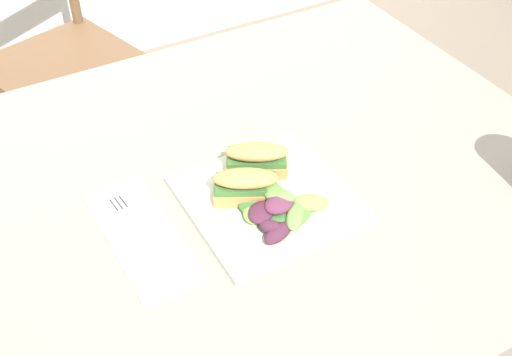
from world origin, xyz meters
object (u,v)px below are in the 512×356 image
object	(u,v)px
plate_lunch	(268,200)
sandwich_half_back	(257,159)
dining_table	(251,231)
sandwich_half_front	(246,185)
fork_on_napkin	(136,226)
chair_wooden_far	(56,57)

from	to	relation	value
plate_lunch	sandwich_half_back	world-z (taller)	sandwich_half_back
dining_table	sandwich_half_back	world-z (taller)	sandwich_half_back
sandwich_half_front	sandwich_half_back	world-z (taller)	same
dining_table	fork_on_napkin	size ratio (longest dim) A/B	6.00
sandwich_half_front	fork_on_napkin	xyz separation A→B (m)	(-0.17, 0.03, -0.03)
dining_table	sandwich_half_back	distance (m)	0.17
sandwich_half_front	sandwich_half_back	distance (m)	0.07
plate_lunch	fork_on_napkin	xyz separation A→B (m)	(-0.21, 0.05, 0.00)
chair_wooden_far	sandwich_half_back	bearing A→B (deg)	-84.45
sandwich_half_back	fork_on_napkin	xyz separation A→B (m)	(-0.22, -0.02, -0.03)
fork_on_napkin	dining_table	bearing A→B (deg)	5.53
sandwich_half_front	fork_on_napkin	bearing A→B (deg)	169.62
sandwich_half_back	fork_on_napkin	size ratio (longest dim) A/B	0.60
sandwich_half_front	fork_on_napkin	world-z (taller)	sandwich_half_front
sandwich_half_front	sandwich_half_back	bearing A→B (deg)	45.77
plate_lunch	sandwich_half_back	size ratio (longest dim) A/B	2.25
dining_table	fork_on_napkin	bearing A→B (deg)	-174.47
chair_wooden_far	sandwich_half_front	xyz separation A→B (m)	(0.05, -1.09, 0.33)
chair_wooden_far	sandwich_half_front	size ratio (longest dim) A/B	7.78
fork_on_napkin	sandwich_half_back	bearing A→B (deg)	4.12
dining_table	fork_on_napkin	distance (m)	0.25
dining_table	plate_lunch	size ratio (longest dim) A/B	4.44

